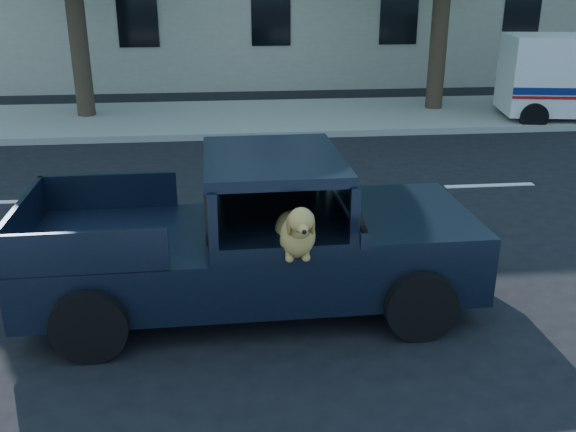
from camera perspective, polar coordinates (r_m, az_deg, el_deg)
name	(u,v)px	position (r m, az deg, el deg)	size (l,w,h in m)	color
ground	(282,284)	(7.74, -0.54, -6.05)	(120.00, 120.00, 0.00)	black
far_sidewalk	(246,118)	(16.44, -3.73, 8.72)	(60.00, 4.00, 0.15)	gray
lane_stripes	(378,189)	(11.17, 8.00, 2.37)	(21.60, 0.14, 0.01)	silver
pickup_truck	(246,257)	(7.06, -3.79, -3.62)	(4.83, 2.47, 1.72)	black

